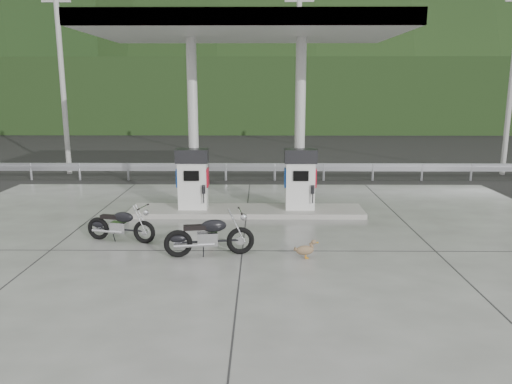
{
  "coord_description": "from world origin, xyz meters",
  "views": [
    {
      "loc": [
        0.42,
        -12.09,
        3.78
      ],
      "look_at": [
        0.3,
        1.0,
        1.0
      ],
      "focal_mm": 35.0,
      "sensor_mm": 36.0,
      "label": 1
    }
  ],
  "objects_px": {
    "gas_pump_left": "(193,179)",
    "duck": "(305,250)",
    "gas_pump_right": "(300,179)",
    "motorcycle_left": "(121,225)",
    "motorcycle_right": "(209,236)"
  },
  "relations": [
    {
      "from": "gas_pump_right",
      "to": "duck",
      "type": "height_order",
      "value": "gas_pump_right"
    },
    {
      "from": "motorcycle_left",
      "to": "duck",
      "type": "bearing_deg",
      "value": -1.44
    },
    {
      "from": "motorcycle_left",
      "to": "motorcycle_right",
      "type": "distance_m",
      "value": 2.52
    },
    {
      "from": "motorcycle_right",
      "to": "gas_pump_left",
      "type": "bearing_deg",
      "value": 93.25
    },
    {
      "from": "gas_pump_right",
      "to": "duck",
      "type": "distance_m",
      "value": 4.09
    },
    {
      "from": "gas_pump_right",
      "to": "duck",
      "type": "bearing_deg",
      "value": -92.71
    },
    {
      "from": "gas_pump_right",
      "to": "motorcycle_right",
      "type": "height_order",
      "value": "gas_pump_right"
    },
    {
      "from": "gas_pump_right",
      "to": "duck",
      "type": "relative_size",
      "value": 3.61
    },
    {
      "from": "gas_pump_left",
      "to": "duck",
      "type": "xyz_separation_m",
      "value": [
        3.01,
        -3.99,
        -0.87
      ]
    },
    {
      "from": "motorcycle_right",
      "to": "duck",
      "type": "distance_m",
      "value": 2.16
    },
    {
      "from": "motorcycle_left",
      "to": "motorcycle_right",
      "type": "relative_size",
      "value": 0.9
    },
    {
      "from": "duck",
      "to": "gas_pump_left",
      "type": "bearing_deg",
      "value": 117.17
    },
    {
      "from": "motorcycle_right",
      "to": "duck",
      "type": "bearing_deg",
      "value": -14.24
    },
    {
      "from": "gas_pump_left",
      "to": "duck",
      "type": "distance_m",
      "value": 5.08
    },
    {
      "from": "motorcycle_left",
      "to": "motorcycle_right",
      "type": "xyz_separation_m",
      "value": [
        2.3,
        -1.04,
        0.05
      ]
    }
  ]
}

